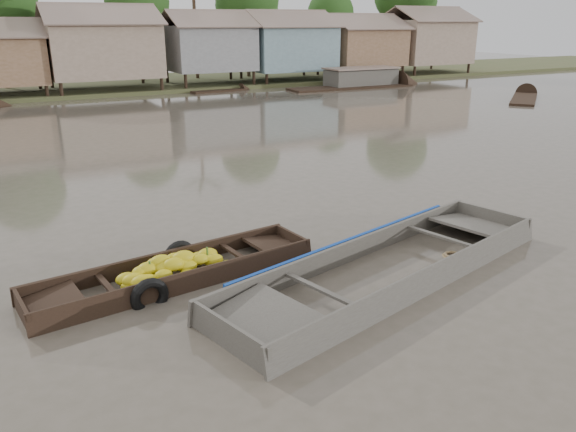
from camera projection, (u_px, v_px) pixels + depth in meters
name	position (u px, v px, depth m)	size (l,w,h in m)	color
ground	(289.00, 279.00, 10.09)	(120.00, 120.00, 0.00)	#514B3E
riverbank	(103.00, 41.00, 36.99)	(120.00, 12.47, 10.22)	#384723
banana_boat	(172.00, 274.00, 9.98)	(5.33, 1.89, 0.71)	black
viewer_boat	(388.00, 272.00, 10.22)	(7.63, 3.71, 0.59)	#444039
distant_boats	(282.00, 90.00, 35.60)	(46.89, 14.85, 1.38)	black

